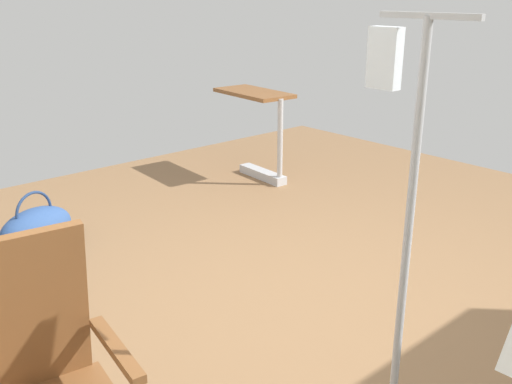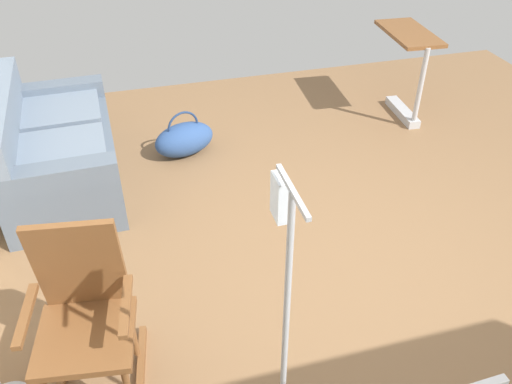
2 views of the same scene
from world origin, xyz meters
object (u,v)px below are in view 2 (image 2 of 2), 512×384
object	(u,v)px
rocking_chair	(85,318)
overbed_table	(408,64)
duffel_bag	(184,139)
couch	(57,152)

from	to	relation	value
rocking_chair	overbed_table	distance (m)	3.98
duffel_bag	rocking_chair	bearing A→B (deg)	159.60
couch	duffel_bag	size ratio (longest dim) A/B	2.59
couch	rocking_chair	size ratio (longest dim) A/B	1.55
overbed_table	duffel_bag	size ratio (longest dim) A/B	1.36
rocking_chair	overbed_table	size ratio (longest dim) A/B	1.23
couch	duffel_bag	xyz separation A→B (m)	(0.19, -1.07, -0.15)
duffel_bag	overbed_table	bearing A→B (deg)	-84.81
couch	rocking_chair	world-z (taller)	rocking_chair
couch	duffel_bag	bearing A→B (deg)	-79.75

